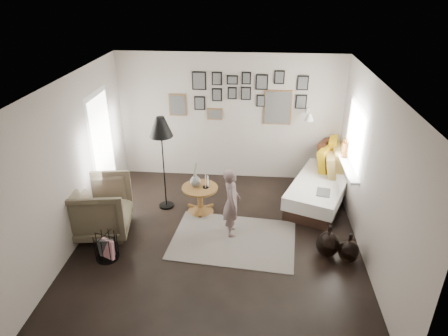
# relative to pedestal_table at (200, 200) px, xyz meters

# --- Properties ---
(ground) EXTENTS (4.80, 4.80, 0.00)m
(ground) POSITION_rel_pedestal_table_xyz_m (0.42, -0.90, -0.23)
(ground) COLOR black
(ground) RESTS_ON ground
(wall_back) EXTENTS (4.50, 0.00, 4.50)m
(wall_back) POSITION_rel_pedestal_table_xyz_m (0.42, 1.50, 1.07)
(wall_back) COLOR #A89D93
(wall_back) RESTS_ON ground
(wall_front) EXTENTS (4.50, 0.00, 4.50)m
(wall_front) POSITION_rel_pedestal_table_xyz_m (0.42, -3.30, 1.07)
(wall_front) COLOR #A89D93
(wall_front) RESTS_ON ground
(wall_left) EXTENTS (0.00, 4.80, 4.80)m
(wall_left) POSITION_rel_pedestal_table_xyz_m (-1.83, -0.90, 1.07)
(wall_left) COLOR #A89D93
(wall_left) RESTS_ON ground
(wall_right) EXTENTS (0.00, 4.80, 4.80)m
(wall_right) POSITION_rel_pedestal_table_xyz_m (2.67, -0.90, 1.07)
(wall_right) COLOR #A89D93
(wall_right) RESTS_ON ground
(ceiling) EXTENTS (4.80, 4.80, 0.00)m
(ceiling) POSITION_rel_pedestal_table_xyz_m (0.42, -0.90, 2.37)
(ceiling) COLOR white
(ceiling) RESTS_ON wall_back
(door_left) EXTENTS (0.00, 2.14, 2.14)m
(door_left) POSITION_rel_pedestal_table_xyz_m (-1.82, 0.30, 0.82)
(door_left) COLOR white
(door_left) RESTS_ON wall_left
(window_right) EXTENTS (0.15, 1.32, 1.30)m
(window_right) POSITION_rel_pedestal_table_xyz_m (2.59, 0.44, 0.70)
(window_right) COLOR white
(window_right) RESTS_ON wall_right
(gallery_wall) EXTENTS (2.74, 0.03, 1.08)m
(gallery_wall) POSITION_rel_pedestal_table_xyz_m (0.70, 1.48, 1.51)
(gallery_wall) COLOR brown
(gallery_wall) RESTS_ON wall_back
(wall_sconce) EXTENTS (0.18, 0.36, 0.16)m
(wall_sconce) POSITION_rel_pedestal_table_xyz_m (1.97, 1.24, 1.23)
(wall_sconce) COLOR white
(wall_sconce) RESTS_ON wall_back
(rug) EXTENTS (2.10, 1.56, 0.01)m
(rug) POSITION_rel_pedestal_table_xyz_m (0.66, -0.82, -0.23)
(rug) COLOR beige
(rug) RESTS_ON ground
(pedestal_table) EXTENTS (0.64, 0.64, 0.51)m
(pedestal_table) POSITION_rel_pedestal_table_xyz_m (0.00, 0.00, 0.00)
(pedestal_table) COLOR brown
(pedestal_table) RESTS_ON ground
(vase) EXTENTS (0.18, 0.18, 0.46)m
(vase) POSITION_rel_pedestal_table_xyz_m (-0.08, 0.02, 0.41)
(vase) COLOR black
(vase) RESTS_ON pedestal_table
(candles) EXTENTS (0.11, 0.11, 0.24)m
(candles) POSITION_rel_pedestal_table_xyz_m (0.11, 0.00, 0.39)
(candles) COLOR black
(candles) RESTS_ON pedestal_table
(daybed) EXTENTS (1.59, 2.24, 1.02)m
(daybed) POSITION_rel_pedestal_table_xyz_m (2.23, 0.70, 0.09)
(daybed) COLOR black
(daybed) RESTS_ON ground
(magazine_on_daybed) EXTENTS (0.29, 0.35, 0.02)m
(magazine_on_daybed) POSITION_rel_pedestal_table_xyz_m (2.18, 0.05, 0.24)
(magazine_on_daybed) COLOR black
(magazine_on_daybed) RESTS_ON daybed
(armchair) EXTENTS (1.18, 1.15, 0.93)m
(armchair) POSITION_rel_pedestal_table_xyz_m (-1.58, -0.76, 0.23)
(armchair) COLOR brown
(armchair) RESTS_ON ground
(armchair_cushion) EXTENTS (0.48, 0.49, 0.19)m
(armchair_cushion) POSITION_rel_pedestal_table_xyz_m (-1.56, -0.71, 0.25)
(armchair_cushion) COLOR white
(armchair_cushion) RESTS_ON armchair
(floor_lamp) EXTENTS (0.41, 0.41, 1.76)m
(floor_lamp) POSITION_rel_pedestal_table_xyz_m (-0.66, 0.13, 1.28)
(floor_lamp) COLOR black
(floor_lamp) RESTS_ON ground
(magazine_basket) EXTENTS (0.41, 0.41, 0.42)m
(magazine_basket) POSITION_rel_pedestal_table_xyz_m (-1.23, -1.44, -0.03)
(magazine_basket) COLOR black
(magazine_basket) RESTS_ON ground
(demijohn_large) EXTENTS (0.36, 0.36, 0.54)m
(demijohn_large) POSITION_rel_pedestal_table_xyz_m (2.12, -1.08, -0.03)
(demijohn_large) COLOR black
(demijohn_large) RESTS_ON ground
(demijohn_small) EXTENTS (0.32, 0.32, 0.49)m
(demijohn_small) POSITION_rel_pedestal_table_xyz_m (2.42, -1.20, -0.05)
(demijohn_small) COLOR black
(demijohn_small) RESTS_ON ground
(child) EXTENTS (0.36, 0.48, 1.19)m
(child) POSITION_rel_pedestal_table_xyz_m (0.61, -0.63, 0.36)
(child) COLOR #6B5655
(child) RESTS_ON ground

